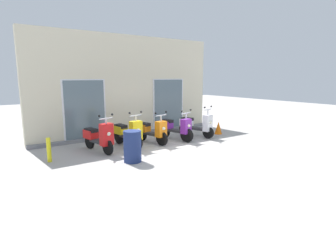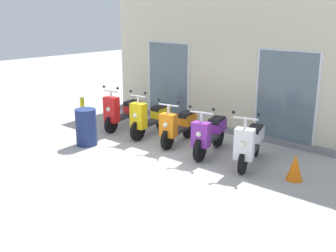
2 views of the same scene
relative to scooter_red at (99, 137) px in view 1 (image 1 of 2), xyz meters
name	(u,v)px [view 1 (image 1 of 2)]	position (x,y,z in m)	size (l,w,h in m)	color
ground_plane	(174,151)	(2.05, -1.27, -0.50)	(40.00, 40.00, 0.00)	#A8A39E
storefront_facade	(128,88)	(2.05, 1.89, 1.44)	(7.91, 0.50, 4.02)	beige
scooter_red	(99,137)	(0.00, 0.00, 0.00)	(0.63, 1.57, 1.27)	black
scooter_yellow	(128,133)	(1.04, 0.02, 0.00)	(0.56, 1.62, 1.28)	black
scooter_orange	(152,131)	(2.00, 0.03, -0.03)	(0.67, 1.56, 1.20)	black
scooter_purple	(175,128)	(3.01, -0.05, -0.03)	(0.74, 1.62, 1.21)	black
scooter_white	(197,125)	(4.07, -0.08, -0.01)	(0.79, 1.55, 1.27)	black
traffic_cone	(218,128)	(5.16, -0.21, -0.24)	(0.32, 0.32, 0.52)	orange
trash_bin	(132,146)	(0.40, -1.54, -0.05)	(0.50, 0.50, 0.90)	navy
curb_bollard	(49,150)	(-1.55, -0.20, -0.15)	(0.12, 0.12, 0.70)	yellow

